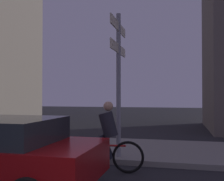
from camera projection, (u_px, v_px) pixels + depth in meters
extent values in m
cube|color=gray|center=(156.00, 151.00, 8.38)|extent=(40.00, 3.42, 0.14)
cylinder|color=gray|center=(118.00, 85.00, 7.33)|extent=(0.12, 0.12, 3.79)
cube|color=beige|center=(118.00, 27.00, 7.36)|extent=(0.03, 1.76, 0.24)
cube|color=beige|center=(118.00, 49.00, 7.35)|extent=(0.03, 1.77, 0.24)
cylinder|color=black|center=(76.00, 167.00, 5.47)|extent=(0.64, 0.22, 0.64)
torus|color=black|center=(80.00, 156.00, 6.33)|extent=(0.72, 0.15, 0.72)
torus|color=black|center=(128.00, 157.00, 6.20)|extent=(0.72, 0.15, 0.72)
cylinder|color=red|center=(104.00, 145.00, 6.27)|extent=(1.00, 0.17, 0.04)
cylinder|color=#26262D|center=(108.00, 125.00, 6.27)|extent=(0.49, 0.37, 0.61)
sphere|color=tan|center=(108.00, 106.00, 6.27)|extent=(0.22, 0.22, 0.22)
cylinder|color=black|center=(105.00, 148.00, 6.17)|extent=(0.35, 0.16, 0.55)
cylinder|color=black|center=(107.00, 146.00, 6.35)|extent=(0.35, 0.16, 0.55)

